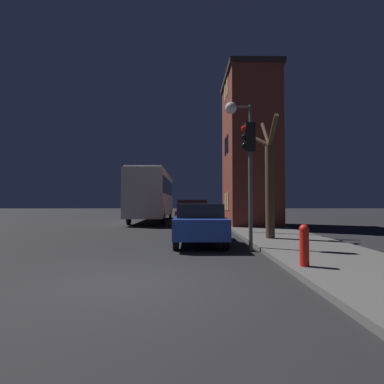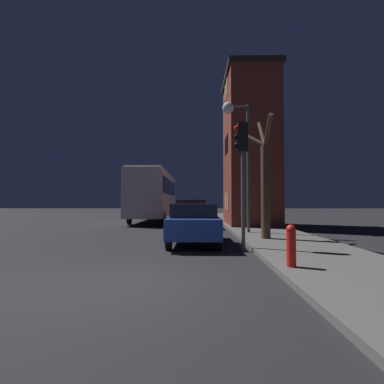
{
  "view_description": "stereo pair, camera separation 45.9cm",
  "coord_description": "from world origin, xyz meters",
  "px_view_note": "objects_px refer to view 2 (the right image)",
  "views": [
    {
      "loc": [
        1.0,
        -5.68,
        1.53
      ],
      "look_at": [
        1.14,
        13.39,
        2.14
      ],
      "focal_mm": 28.0,
      "sensor_mm": 36.0,
      "label": 1
    },
    {
      "loc": [
        1.46,
        -5.68,
        1.53
      ],
      "look_at": [
        1.14,
        13.39,
        2.14
      ],
      "focal_mm": 28.0,
      "sensor_mm": 36.0,
      "label": 2
    }
  ],
  "objects_px": {
    "bare_tree": "(265,181)",
    "bus": "(154,193)",
    "streetlamp": "(237,132)",
    "fire_hydrant": "(291,245)",
    "car_mid_lane": "(192,213)",
    "car_near_lane": "(194,222)",
    "traffic_light": "(242,158)"
  },
  "relations": [
    {
      "from": "bare_tree",
      "to": "bus",
      "type": "distance_m",
      "value": 13.15
    },
    {
      "from": "streetlamp",
      "to": "fire_hydrant",
      "type": "distance_m",
      "value": 8.3
    },
    {
      "from": "bus",
      "to": "fire_hydrant",
      "type": "xyz_separation_m",
      "value": [
        5.37,
        -16.69,
        -1.61
      ]
    },
    {
      "from": "streetlamp",
      "to": "car_mid_lane",
      "type": "xyz_separation_m",
      "value": [
        -2.15,
        3.8,
        -3.89
      ]
    },
    {
      "from": "streetlamp",
      "to": "car_near_lane",
      "type": "relative_size",
      "value": 1.45
    },
    {
      "from": "car_near_lane",
      "to": "car_mid_lane",
      "type": "distance_m",
      "value": 6.74
    },
    {
      "from": "fire_hydrant",
      "to": "streetlamp",
      "type": "bearing_deg",
      "value": 91.64
    },
    {
      "from": "traffic_light",
      "to": "bare_tree",
      "type": "xyz_separation_m",
      "value": [
        1.22,
        2.24,
        -0.53
      ]
    },
    {
      "from": "bare_tree",
      "to": "fire_hydrant",
      "type": "distance_m",
      "value": 5.28
    },
    {
      "from": "car_near_lane",
      "to": "traffic_light",
      "type": "bearing_deg",
      "value": -45.77
    },
    {
      "from": "fire_hydrant",
      "to": "bus",
      "type": "bearing_deg",
      "value": 107.83
    },
    {
      "from": "bus",
      "to": "fire_hydrant",
      "type": "bearing_deg",
      "value": -72.17
    },
    {
      "from": "traffic_light",
      "to": "car_mid_lane",
      "type": "height_order",
      "value": "traffic_light"
    },
    {
      "from": "traffic_light",
      "to": "fire_hydrant",
      "type": "bearing_deg",
      "value": -76.66
    },
    {
      "from": "traffic_light",
      "to": "bus",
      "type": "xyz_separation_m",
      "value": [
        -4.72,
        13.97,
        -0.65
      ]
    },
    {
      "from": "car_near_lane",
      "to": "bare_tree",
      "type": "bearing_deg",
      "value": 14.43
    },
    {
      "from": "streetlamp",
      "to": "traffic_light",
      "type": "xyz_separation_m",
      "value": [
        -0.44,
        -4.48,
        -1.86
      ]
    },
    {
      "from": "bare_tree",
      "to": "car_near_lane",
      "type": "relative_size",
      "value": 1.14
    },
    {
      "from": "car_near_lane",
      "to": "car_mid_lane",
      "type": "bearing_deg",
      "value": 91.8
    },
    {
      "from": "car_near_lane",
      "to": "car_mid_lane",
      "type": "height_order",
      "value": "car_mid_lane"
    },
    {
      "from": "streetlamp",
      "to": "traffic_light",
      "type": "relative_size",
      "value": 1.51
    },
    {
      "from": "streetlamp",
      "to": "car_near_lane",
      "type": "distance_m",
      "value": 5.29
    },
    {
      "from": "car_near_lane",
      "to": "bus",
      "type": "bearing_deg",
      "value": 104.54
    },
    {
      "from": "bare_tree",
      "to": "car_mid_lane",
      "type": "bearing_deg",
      "value": 115.89
    },
    {
      "from": "bare_tree",
      "to": "bus",
      "type": "xyz_separation_m",
      "value": [
        -5.94,
        11.73,
        -0.11
      ]
    },
    {
      "from": "bare_tree",
      "to": "car_near_lane",
      "type": "distance_m",
      "value": 3.21
    },
    {
      "from": "bare_tree",
      "to": "car_mid_lane",
      "type": "relative_size",
      "value": 1.08
    },
    {
      "from": "bus",
      "to": "car_near_lane",
      "type": "height_order",
      "value": "bus"
    },
    {
      "from": "bare_tree",
      "to": "car_mid_lane",
      "type": "xyz_separation_m",
      "value": [
        -2.93,
        6.03,
        -1.5
      ]
    },
    {
      "from": "traffic_light",
      "to": "fire_hydrant",
      "type": "xyz_separation_m",
      "value": [
        0.64,
        -2.72,
        -2.26
      ]
    },
    {
      "from": "car_mid_lane",
      "to": "traffic_light",
      "type": "bearing_deg",
      "value": -78.32
    },
    {
      "from": "car_near_lane",
      "to": "fire_hydrant",
      "type": "distance_m",
      "value": 4.77
    }
  ]
}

